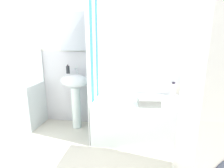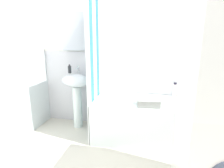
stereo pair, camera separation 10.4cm
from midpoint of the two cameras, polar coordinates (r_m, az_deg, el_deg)
The scene contains 13 objects.
wall_back_tiled at distance 2.71m, azimuth 8.33°, elevation 9.09°, with size 3.60×0.18×2.40m.
wall_left_tiled at distance 2.45m, azimuth -31.69°, elevation 6.26°, with size 0.07×1.81×2.40m.
sink at distance 2.76m, azimuth -10.44°, elevation -1.57°, with size 0.44×0.34×0.87m.
faucet at distance 2.77m, azimuth -10.07°, elevation 4.72°, with size 0.03×0.12×0.12m.
soap_dispenser at distance 2.82m, azimuth -12.70°, elevation 4.73°, with size 0.05×0.05×0.14m.
bathtub at distance 2.55m, azimuth 13.79°, elevation -11.54°, with size 1.57×0.69×0.56m, color white.
shower_curtain at distance 2.43m, azimuth -4.44°, elevation 5.37°, with size 0.01×0.69×2.00m.
conditioner_bottle at distance 2.79m, azimuth 28.20°, elevation -2.19°, with size 0.04×0.04×0.21m.
lotion_bottle at distance 2.75m, azimuth 25.79°, elevation -2.66°, with size 0.04×0.04×0.17m.
body_wash_bottle at distance 2.72m, azimuth 23.81°, elevation -2.34°, with size 0.06×0.06×0.19m.
shampoo_bottle at distance 2.73m, azimuth 20.90°, elevation -1.86°, with size 0.06×0.06×0.21m.
towel_folded at distance 2.26m, azimuth 13.13°, elevation -5.81°, with size 0.27×0.23×0.09m, color gray.
washer_dryer_stack at distance 1.60m, azimuth 34.12°, elevation -6.68°, with size 0.56×0.62×1.71m.
Camera 2 is at (0.15, -1.43, 1.34)m, focal length 27.92 mm.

